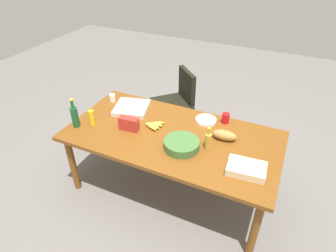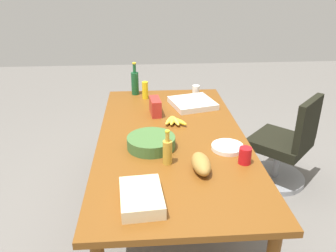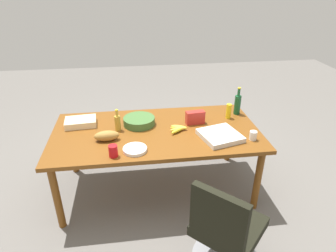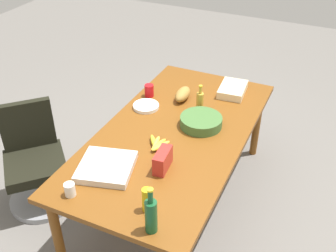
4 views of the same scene
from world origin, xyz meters
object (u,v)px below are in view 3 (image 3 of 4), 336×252
chip_bag_red (195,117)px  red_solo_cup (113,151)px  pizza_box (220,136)px  bread_loaf (107,136)px  paper_cup (253,136)px  salad_bowl (139,121)px  banana_bunch (178,129)px  wine_bottle (237,104)px  sheet_cake (81,122)px  conference_table (156,136)px  mustard_bottle (229,111)px  paper_plate_stack (135,149)px  office_chair (225,236)px  dressing_bottle (118,122)px

chip_bag_red → red_solo_cup: chip_bag_red is taller
pizza_box → chip_bag_red: bearing=-77.6°
chip_bag_red → bread_loaf: bearing=14.8°
paper_cup → pizza_box: size_ratio=0.25×
salad_bowl → paper_cup: bearing=156.5°
paper_cup → banana_bunch: 0.74m
paper_cup → wine_bottle: size_ratio=0.28×
wine_bottle → sheet_cake: 1.75m
banana_bunch → red_solo_cup: red_solo_cup is taller
paper_cup → conference_table: bearing=-18.8°
sheet_cake → mustard_bottle: bearing=178.6°
paper_cup → bread_loaf: size_ratio=0.38×
paper_plate_stack → red_solo_cup: size_ratio=2.00×
conference_table → pizza_box: pizza_box is taller
office_chair → bread_loaf: office_chair is taller
conference_table → bread_loaf: bread_loaf is taller
banana_bunch → red_solo_cup: bearing=31.4°
chip_bag_red → salad_bowl: (0.60, -0.05, -0.03)m
office_chair → banana_bunch: bearing=-78.5°
conference_table → pizza_box: bearing=158.8°
paper_cup → salad_bowl: bearing=-23.5°
chip_bag_red → banana_bunch: bearing=34.5°
salad_bowl → mustard_bottle: (-0.99, -0.03, 0.04)m
office_chair → salad_bowl: size_ratio=2.65×
red_solo_cup → banana_bunch: bearing=-148.6°
conference_table → sheet_cake: (0.78, -0.23, 0.10)m
pizza_box → wine_bottle: 0.63m
paper_cup → red_solo_cup: size_ratio=0.82×
sheet_cake → dressing_bottle: bearing=157.3°
pizza_box → banana_bunch: bearing=-42.5°
chip_bag_red → banana_bunch: 0.25m
office_chair → chip_bag_red: 1.28m
paper_plate_stack → dressing_bottle: bearing=-69.5°
pizza_box → bread_loaf: bearing=-20.1°
dressing_bottle → bread_loaf: bearing=62.5°
bread_loaf → pizza_box: size_ratio=0.67×
chip_bag_red → banana_bunch: (0.21, 0.14, -0.05)m
paper_plate_stack → dressing_bottle: size_ratio=0.95×
bread_loaf → mustard_bottle: size_ratio=1.45×
sheet_cake → dressing_bottle: 0.43m
chip_bag_red → mustard_bottle: mustard_bottle is taller
office_chair → red_solo_cup: office_chair is taller
bread_loaf → pizza_box: bread_loaf is taller
conference_table → paper_plate_stack: 0.44m
conference_table → sheet_cake: 0.82m
chip_bag_red → sheet_cake: 1.22m
office_chair → salad_bowl: (0.60, -1.24, 0.45)m
salad_bowl → paper_plate_stack: (0.06, 0.52, -0.03)m
conference_table → salad_bowl: size_ratio=6.35×
office_chair → paper_cup: size_ratio=9.80×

